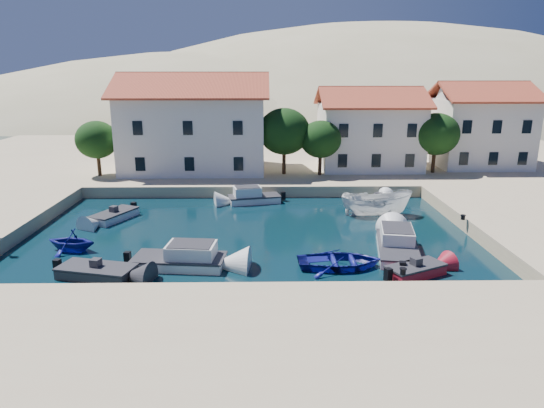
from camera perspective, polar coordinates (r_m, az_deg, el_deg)
The scene contains 19 objects.
ground at distance 24.19m, azimuth -3.42°, elevation -11.31°, with size 400.00×400.00×0.00m, color black.
quay_south at distance 18.74m, azimuth -4.25°, elevation -18.19°, with size 52.00×12.00×1.00m, color tan.
quay_north at distance 60.49m, azimuth -0.02°, elevation 5.52°, with size 80.00×36.00×1.00m, color tan.
hills at distance 150.47m, azimuth 6.59°, elevation 2.11°, with size 254.00×176.00×99.00m.
building_left at distance 50.33m, azimuth -9.11°, elevation 9.58°, with size 14.70×9.45×9.70m.
building_mid at distance 52.06m, azimuth 11.35°, elevation 8.87°, with size 10.50×8.40×8.30m.
building_right at distance 56.71m, azimuth 23.23°, elevation 8.71°, with size 9.45×8.40×8.80m.
trees at distance 47.55m, azimuth 3.28°, elevation 8.08°, with size 37.30×5.30×6.45m.
bollards at distance 27.30m, azimuth 2.79°, elevation -5.46°, with size 29.36×9.56×0.30m.
motorboat_grey_sw at distance 28.28m, azimuth -19.92°, elevation -7.52°, with size 4.44×2.76×1.25m.
cabin_cruiser_south at distance 28.39m, azimuth -10.84°, elevation -6.35°, with size 5.41×2.74×1.60m.
rowboat_south at distance 28.29m, azimuth 7.96°, elevation -7.33°, with size 3.46×4.84×1.00m, color navy.
motorboat_red_se at distance 27.92m, azimuth 16.52°, elevation -7.51°, with size 3.63×2.82×1.25m.
cabin_cruiser_east at distance 30.79m, azimuth 14.54°, elevation -4.83°, with size 3.30×6.04×1.60m.
boat_east at distance 38.62m, azimuth 12.12°, elevation -1.30°, with size 2.07×5.50×2.13m, color silver.
motorboat_white_ne at distance 41.55m, azimuth 12.42°, elevation 0.29°, with size 2.85×3.60×1.25m.
rowboat_west at distance 32.91m, azimuth -22.41°, elevation -5.09°, with size 2.64×3.05×1.61m, color navy.
motorboat_white_west at distance 38.48m, azimuth -18.06°, elevation -1.33°, with size 3.16×4.18×1.25m.
cabin_cruiser_north at distance 41.30m, azimuth -2.09°, elevation 0.81°, with size 4.63×2.73×1.60m.
Camera 1 is at (1.07, -21.59, 10.85)m, focal length 32.00 mm.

